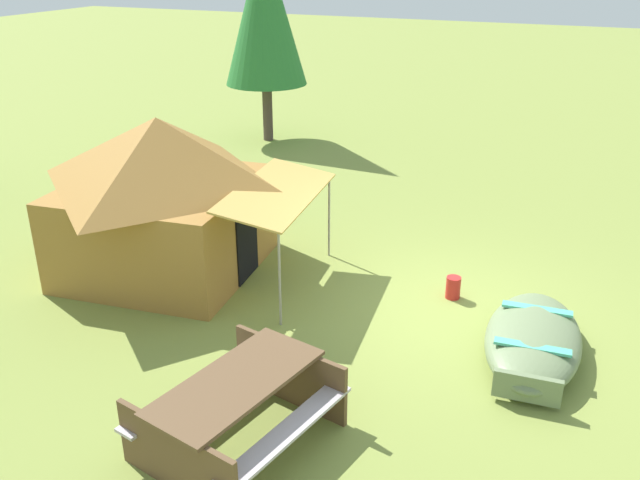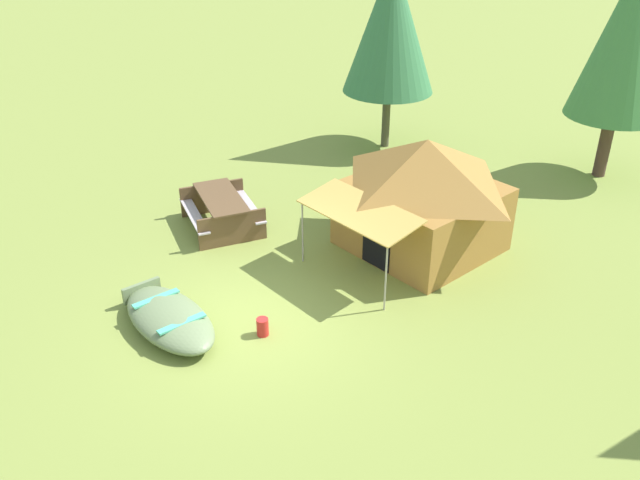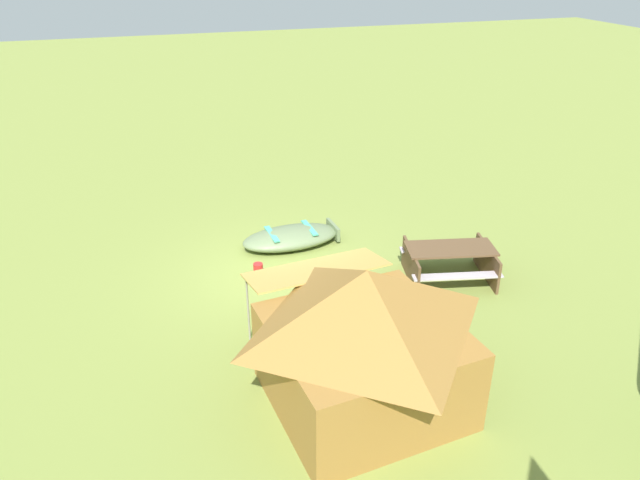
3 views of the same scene
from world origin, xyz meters
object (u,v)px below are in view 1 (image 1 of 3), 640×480
at_px(picnic_table, 238,404).
at_px(beached_rowboat, 533,339).
at_px(canvas_cabin_tent, 163,193).
at_px(pine_tree_back_left, 264,11).
at_px(cooler_box, 207,283).
at_px(fuel_can, 453,287).

bearing_deg(picnic_table, beached_rowboat, -41.98).
height_order(canvas_cabin_tent, pine_tree_back_left, pine_tree_back_left).
bearing_deg(canvas_cabin_tent, cooler_box, -118.15).
bearing_deg(beached_rowboat, cooler_box, 92.70).
bearing_deg(fuel_can, cooler_box, 111.48).
bearing_deg(beached_rowboat, fuel_can, 48.73).
distance_m(beached_rowboat, fuel_can, 1.71).
relative_size(canvas_cabin_tent, picnic_table, 1.89).
bearing_deg(fuel_can, picnic_table, 161.50).
distance_m(canvas_cabin_tent, fuel_can, 4.70).
relative_size(canvas_cabin_tent, pine_tree_back_left, 0.82).
height_order(beached_rowboat, cooler_box, beached_rowboat).
distance_m(beached_rowboat, pine_tree_back_left, 11.68).
xyz_separation_m(cooler_box, pine_tree_back_left, (8.25, 3.19, 3.14)).
xyz_separation_m(picnic_table, cooler_box, (2.72, 2.07, -0.31)).
distance_m(fuel_can, pine_tree_back_left, 10.07).
bearing_deg(beached_rowboat, pine_tree_back_left, 44.54).
distance_m(cooler_box, fuel_can, 3.69).
bearing_deg(canvas_cabin_tent, pine_tree_back_left, 15.40).
height_order(cooler_box, fuel_can, cooler_box).
distance_m(beached_rowboat, canvas_cabin_tent, 5.89).
bearing_deg(picnic_table, pine_tree_back_left, 25.59).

